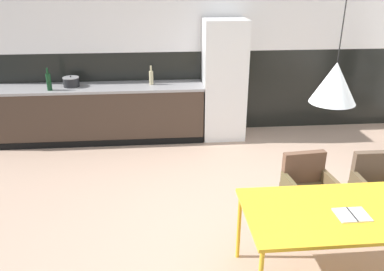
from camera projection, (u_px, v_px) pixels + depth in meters
The scene contains 13 objects.
ground_plane at pixel (249, 243), 3.89m from camera, with size 9.68×9.68×0.00m, color tan.
back_wall_splashback_dark at pixel (209, 91), 6.58m from camera, with size 7.45×0.12×1.35m, color black.
back_wall_panel_upper at pixel (211, 7), 6.06m from camera, with size 7.45×0.12×1.35m, color white.
kitchen_counter at pixel (96, 113), 6.19m from camera, with size 3.43×0.63×0.89m.
refrigerator_column at pixel (224, 80), 6.16m from camera, with size 0.66×0.60×1.88m, color silver.
dining_table at pixel (362, 214), 3.17m from camera, with size 1.93×0.84×0.73m.
armchair_by_stool at pixel (307, 182), 4.05m from camera, with size 0.53×0.51×0.78m.
armchair_near_window at pixel (378, 181), 4.02m from camera, with size 0.50×0.48×0.79m.
open_book at pixel (352, 215), 3.07m from camera, with size 0.25×0.20×0.02m.
cooking_pot at pixel (71, 82), 5.98m from camera, with size 0.25×0.25×0.17m.
bottle_spice_small at pixel (49, 81), 5.76m from camera, with size 0.07×0.07×0.34m.
bottle_vinegar_dark at pixel (151, 77), 6.08m from camera, with size 0.07×0.07×0.30m.
pendant_lamp_over_table_near at pixel (334, 83), 2.73m from camera, with size 0.33×0.33×1.00m.
Camera 1 is at (-0.85, -3.12, 2.49)m, focal length 36.32 mm.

